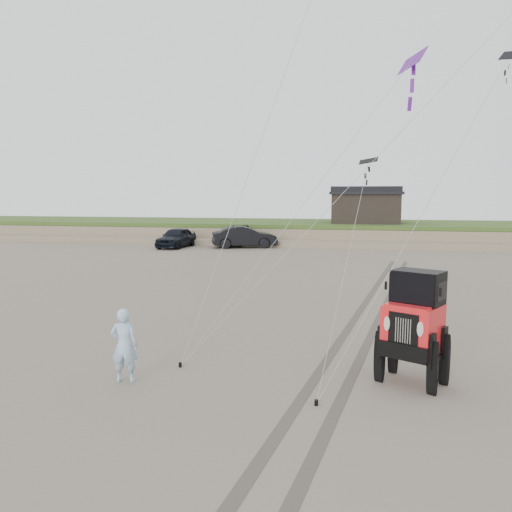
% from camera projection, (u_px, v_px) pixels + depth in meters
% --- Properties ---
extents(ground, '(160.00, 160.00, 0.00)m').
position_uv_depth(ground, '(282.00, 393.00, 10.79)').
color(ground, '#6B6054').
rests_on(ground, ground).
extents(dune_ridge, '(160.00, 14.25, 1.73)m').
position_uv_depth(dune_ridge, '(343.00, 232.00, 47.12)').
color(dune_ridge, '#7A6B54').
rests_on(dune_ridge, ground).
extents(cabin, '(6.40, 5.40, 3.35)m').
position_uv_depth(cabin, '(366.00, 206.00, 45.94)').
color(cabin, black).
rests_on(cabin, dune_ridge).
extents(truck_a, '(2.25, 4.93, 1.64)m').
position_uv_depth(truck_a, '(176.00, 237.00, 40.85)').
color(truck_a, black).
rests_on(truck_a, ground).
extents(truck_b, '(5.61, 3.49, 1.74)m').
position_uv_depth(truck_b, '(244.00, 237.00, 40.68)').
color(truck_b, black).
rests_on(truck_b, ground).
extents(truck_c, '(3.46, 6.17, 1.69)m').
position_uv_depth(truck_c, '(240.00, 235.00, 43.39)').
color(truck_c, black).
rests_on(truck_c, ground).
extents(jeep, '(4.67, 6.01, 2.06)m').
position_uv_depth(jeep, '(413.00, 339.00, 11.20)').
color(jeep, red).
rests_on(jeep, ground).
extents(man, '(0.68, 0.50, 1.72)m').
position_uv_depth(man, '(124.00, 345.00, 11.35)').
color(man, '#8AAAD5').
rests_on(man, ground).
extents(kite_flock, '(7.29, 6.09, 6.22)m').
position_uv_depth(kite_flock, '(423.00, 47.00, 15.82)').
color(kite_flock, black).
rests_on(kite_flock, ground).
extents(stake_main, '(0.08, 0.08, 0.12)m').
position_uv_depth(stake_main, '(180.00, 365.00, 12.40)').
color(stake_main, black).
rests_on(stake_main, ground).
extents(stake_aux, '(0.08, 0.08, 0.12)m').
position_uv_depth(stake_aux, '(316.00, 403.00, 10.14)').
color(stake_aux, black).
rests_on(stake_aux, ground).
extents(tire_tracks, '(5.22, 29.74, 0.01)m').
position_uv_depth(tire_tracks, '(370.00, 313.00, 18.15)').
color(tire_tracks, '#4C443D').
rests_on(tire_tracks, ground).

